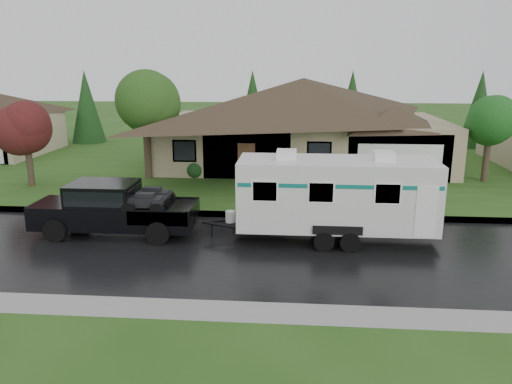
% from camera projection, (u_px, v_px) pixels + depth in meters
% --- Properties ---
extents(ground, '(140.00, 140.00, 0.00)m').
position_uv_depth(ground, '(255.00, 233.00, 20.18)').
color(ground, '#284D18').
rests_on(ground, ground).
extents(road, '(140.00, 8.00, 0.01)m').
position_uv_depth(road, '(251.00, 251.00, 18.25)').
color(road, black).
rests_on(road, ground).
extents(curb, '(140.00, 0.50, 0.15)m').
position_uv_depth(curb, '(259.00, 215.00, 22.33)').
color(curb, gray).
rests_on(curb, ground).
extents(lawn, '(140.00, 26.00, 0.15)m').
position_uv_depth(lawn, '(273.00, 161.00, 34.63)').
color(lawn, '#284D18').
rests_on(lawn, ground).
extents(house_main, '(19.44, 10.80, 6.90)m').
position_uv_depth(house_main, '(307.00, 112.00, 32.46)').
color(house_main, '#9B8669').
rests_on(house_main, lawn).
extents(tree_left_green, '(3.90, 3.90, 6.45)m').
position_uv_depth(tree_left_green, '(145.00, 101.00, 28.12)').
color(tree_left_green, '#382B1E').
rests_on(tree_left_green, lawn).
extents(tree_red, '(2.76, 2.76, 4.56)m').
position_uv_depth(tree_red, '(26.00, 128.00, 26.65)').
color(tree_red, '#382B1E').
rests_on(tree_red, lawn).
extents(tree_right_green, '(2.98, 2.98, 4.94)m').
position_uv_depth(tree_right_green, '(491.00, 121.00, 27.61)').
color(tree_right_green, '#382B1E').
rests_on(tree_right_green, lawn).
extents(shrub_row, '(13.60, 1.00, 1.00)m').
position_uv_depth(shrub_row, '(303.00, 170.00, 28.83)').
color(shrub_row, '#143814').
rests_on(shrub_row, lawn).
extents(pickup_truck, '(6.34, 2.41, 2.11)m').
position_uv_depth(pickup_truck, '(112.00, 207.00, 19.81)').
color(pickup_truck, black).
rests_on(pickup_truck, ground).
extents(travel_trailer, '(7.82, 2.75, 3.51)m').
position_uv_depth(travel_trailer, '(336.00, 194.00, 18.95)').
color(travel_trailer, silver).
rests_on(travel_trailer, ground).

